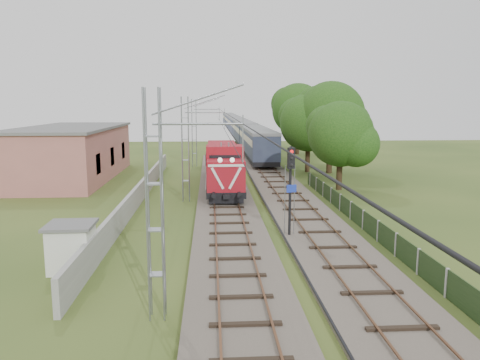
{
  "coord_description": "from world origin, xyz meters",
  "views": [
    {
      "loc": [
        -1.09,
        -23.67,
        7.47
      ],
      "look_at": [
        0.94,
        8.42,
        2.2
      ],
      "focal_mm": 35.0,
      "sensor_mm": 36.0,
      "label": 1
    }
  ],
  "objects": [
    {
      "name": "boundary_wall",
      "position": [
        -6.5,
        12.0,
        0.75
      ],
      "size": [
        0.25,
        40.0,
        1.5
      ],
      "primitive_type": "cube",
      "color": "#9E9E99",
      "rests_on": "ground"
    },
    {
      "name": "fence",
      "position": [
        8.0,
        3.0,
        0.6
      ],
      "size": [
        0.12,
        32.0,
        1.2
      ],
      "color": "black",
      "rests_on": "ground"
    },
    {
      "name": "ground",
      "position": [
        0.0,
        0.0,
        0.0
      ],
      "size": [
        140.0,
        140.0,
        0.0
      ],
      "primitive_type": "plane",
      "color": "#334A1B",
      "rests_on": "ground"
    },
    {
      "name": "tree_d",
      "position": [
        11.9,
        45.04,
        6.51
      ],
      "size": [
        8.05,
        7.67,
        10.44
      ],
      "color": "#3A2718",
      "rests_on": "ground"
    },
    {
      "name": "tree_b",
      "position": [
        11.85,
        25.94,
        6.14
      ],
      "size": [
        7.59,
        7.23,
        9.84
      ],
      "color": "#3A2718",
      "rests_on": "ground"
    },
    {
      "name": "catenary",
      "position": [
        -2.95,
        12.0,
        4.05
      ],
      "size": [
        3.31,
        70.0,
        8.0
      ],
      "color": "gray",
      "rests_on": "ground"
    },
    {
      "name": "locomotive",
      "position": [
        0.0,
        16.88,
        2.16
      ],
      "size": [
        2.86,
        16.3,
        4.14
      ],
      "color": "black",
      "rests_on": "ground"
    },
    {
      "name": "tree_a",
      "position": [
        10.2,
        16.07,
        4.8
      ],
      "size": [
        5.94,
        5.66,
        7.7
      ],
      "color": "#3A2718",
      "rests_on": "ground"
    },
    {
      "name": "relay_hut",
      "position": [
        -7.4,
        -2.91,
        1.09
      ],
      "size": [
        2.13,
        2.13,
        2.16
      ],
      "color": "silver",
      "rests_on": "ground"
    },
    {
      "name": "station_building",
      "position": [
        -15.0,
        24.0,
        2.63
      ],
      "size": [
        8.4,
        20.4,
        5.22
      ],
      "color": "#B36860",
      "rests_on": "ground"
    },
    {
      "name": "tree_c",
      "position": [
        9.66,
        26.94,
        5.34
      ],
      "size": [
        6.61,
        6.29,
        8.56
      ],
      "color": "#3A2718",
      "rests_on": "ground"
    },
    {
      "name": "coach_rake",
      "position": [
        5.0,
        85.13,
        2.59
      ],
      "size": [
        3.15,
        117.56,
        3.63
      ],
      "color": "black",
      "rests_on": "ground"
    },
    {
      "name": "track_main",
      "position": [
        0.0,
        7.0,
        0.18
      ],
      "size": [
        4.2,
        70.0,
        0.45
      ],
      "color": "#6B6054",
      "rests_on": "ground"
    },
    {
      "name": "track_side",
      "position": [
        5.0,
        20.0,
        0.18
      ],
      "size": [
        4.2,
        80.0,
        0.45
      ],
      "color": "#6B6054",
      "rests_on": "ground"
    },
    {
      "name": "signal_post",
      "position": [
        3.22,
        1.07,
        3.57
      ],
      "size": [
        0.57,
        0.45,
        5.2
      ],
      "color": "black",
      "rests_on": "ground"
    }
  ]
}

